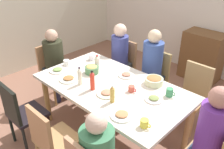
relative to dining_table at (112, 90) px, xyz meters
name	(u,v)px	position (x,y,z in m)	size (l,w,h in m)	color
ground_plane	(112,132)	(0.00, 0.00, -0.68)	(6.30, 6.30, 0.00)	#8D614D
wall_back	(212,6)	(0.00, 2.59, 0.62)	(5.49, 0.12, 2.60)	silver
wall_left	(5,6)	(-2.69, 0.00, 0.62)	(0.12, 5.29, 2.60)	beige
dining_table	(112,90)	(0.00, 0.00, 0.00)	(1.91, 1.07, 0.76)	silver
chair_0	(193,93)	(0.64, 0.92, -0.17)	(0.40, 0.40, 0.90)	#B67E4B
chair_2	(21,112)	(-0.64, -0.92, -0.17)	(0.40, 0.40, 0.90)	black
chair_3	(123,64)	(-0.64, 0.92, -0.17)	(0.40, 0.40, 0.90)	#AA8848
person_3	(119,54)	(-0.64, 0.83, 0.04)	(0.30, 0.30, 1.22)	#43424C
chair_4	(154,77)	(0.00, 0.92, -0.17)	(0.40, 0.40, 0.90)	tan
person_4	(152,65)	(0.00, 0.83, 0.07)	(0.30, 0.30, 1.27)	#373949
chair_5	(53,69)	(-1.33, 0.00, -0.17)	(0.40, 0.40, 0.90)	#B48848
person_5	(55,59)	(-1.24, 0.00, 0.03)	(0.30, 0.30, 1.19)	#332953
person_6	(209,136)	(1.24, 0.00, 0.06)	(0.30, 0.30, 1.26)	#342A4A
chair_7	(51,138)	(0.00, -0.92, -0.17)	(0.40, 0.40, 0.90)	#AC8151
plate_0	(126,75)	(-0.03, 0.30, 0.09)	(0.21, 0.21, 0.04)	silver
plate_1	(122,115)	(0.49, -0.36, 0.09)	(0.24, 0.24, 0.04)	white
plate_2	(154,99)	(0.55, 0.10, 0.09)	(0.21, 0.21, 0.04)	silver
plate_3	(107,93)	(0.10, -0.19, 0.09)	(0.23, 0.23, 0.04)	silver
plate_4	(69,79)	(-0.49, -0.29, 0.09)	(0.24, 0.24, 0.04)	silver
plate_5	(58,70)	(-0.80, -0.25, 0.09)	(0.22, 0.22, 0.04)	silver
bowl_0	(92,69)	(-0.42, 0.04, 0.13)	(0.18, 0.18, 0.11)	#4B7C4F
bowl_1	(154,80)	(0.35, 0.38, 0.13)	(0.23, 0.23, 0.10)	beige
cup_0	(67,63)	(-0.86, -0.05, 0.11)	(0.12, 0.09, 0.08)	white
cup_1	(132,89)	(0.26, 0.06, 0.11)	(0.11, 0.07, 0.07)	#CC5443
cup_2	(145,123)	(0.75, -0.33, 0.12)	(0.12, 0.08, 0.08)	yellow
cup_3	(170,92)	(0.64, 0.28, 0.12)	(0.12, 0.08, 0.10)	#3F905E
cup_4	(92,57)	(-0.73, 0.32, 0.11)	(0.13, 0.09, 0.08)	white
bottle_0	(112,94)	(0.25, -0.25, 0.17)	(0.05, 0.05, 0.21)	gold
bottle_1	(80,76)	(-0.30, -0.26, 0.19)	(0.05, 0.05, 0.23)	#EBE6C8
bottle_2	(97,63)	(-0.45, 0.17, 0.17)	(0.07, 0.07, 0.21)	silver
bottle_3	(92,81)	(-0.10, -0.23, 0.19)	(0.06, 0.06, 0.25)	red
side_cabinet	(202,56)	(0.12, 2.29, -0.23)	(0.70, 0.44, 0.90)	brown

